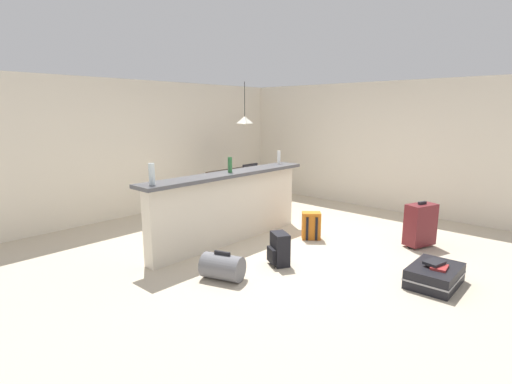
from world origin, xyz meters
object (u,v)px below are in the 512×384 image
(dining_table, at_px, (239,176))
(backpack_black, at_px, (279,249))
(suitcase_flat_black, at_px, (435,275))
(suitcase_upright_maroon, at_px, (420,224))
(duffel_bag_grey, at_px, (222,267))
(bottle_green, at_px, (230,165))
(book_stack, at_px, (437,265))
(dining_chair_near_partition, at_px, (254,185))
(backpack_orange, at_px, (311,226))
(bottle_white, at_px, (279,157))
(bottle_clear, at_px, (152,174))
(pendant_lamp, at_px, (245,120))

(dining_table, relative_size, backpack_black, 2.62)
(suitcase_flat_black, bearing_deg, backpack_black, 113.30)
(suitcase_upright_maroon, bearing_deg, suitcase_flat_black, -152.81)
(suitcase_flat_black, height_order, suitcase_upright_maroon, suitcase_upright_maroon)
(dining_table, xyz_separation_m, duffel_bag_grey, (-2.68, -2.39, -0.50))
(bottle_green, bearing_deg, duffel_bag_grey, -138.19)
(duffel_bag_grey, height_order, suitcase_upright_maroon, suitcase_upright_maroon)
(suitcase_flat_black, distance_m, book_stack, 0.14)
(suitcase_flat_black, bearing_deg, bottle_green, 100.41)
(dining_chair_near_partition, xyz_separation_m, book_stack, (-1.11, -3.81, -0.27))
(backpack_orange, bearing_deg, dining_chair_near_partition, 69.76)
(suitcase_upright_maroon, bearing_deg, bottle_white, 101.91)
(suitcase_upright_maroon, bearing_deg, backpack_black, 150.85)
(suitcase_flat_black, xyz_separation_m, backpack_orange, (0.42, 1.98, 0.09))
(bottle_clear, distance_m, bottle_white, 2.55)
(bottle_green, bearing_deg, backpack_black, -100.78)
(dining_chair_near_partition, bearing_deg, bottle_white, -112.20)
(bottle_white, height_order, dining_table, bottle_white)
(dining_table, relative_size, dining_chair_near_partition, 1.18)
(book_stack, bearing_deg, suitcase_flat_black, 38.67)
(bottle_clear, relative_size, suitcase_flat_black, 0.32)
(bottle_white, relative_size, pendant_lamp, 0.26)
(suitcase_upright_maroon, relative_size, backpack_orange, 1.60)
(pendant_lamp, xyz_separation_m, suitcase_flat_black, (-1.25, -4.19, -1.66))
(backpack_orange, bearing_deg, dining_table, 72.13)
(dining_chair_near_partition, relative_size, backpack_orange, 2.21)
(suitcase_flat_black, distance_m, duffel_bag_grey, 2.42)
(bottle_clear, height_order, suitcase_upright_maroon, bottle_clear)
(bottle_clear, xyz_separation_m, backpack_black, (1.11, -1.10, -0.99))
(pendant_lamp, distance_m, backpack_orange, 2.83)
(bottle_green, bearing_deg, suitcase_upright_maroon, -51.96)
(suitcase_flat_black, bearing_deg, dining_chair_near_partition, 73.96)
(bottle_clear, height_order, bottle_white, bottle_clear)
(pendant_lamp, xyz_separation_m, book_stack, (-1.27, -4.20, -1.52))
(bottle_white, bearing_deg, dining_table, 72.32)
(bottle_green, height_order, suitcase_flat_black, bottle_green)
(pendant_lamp, distance_m, backpack_black, 3.55)
(bottle_white, distance_m, dining_table, 1.56)
(dining_table, xyz_separation_m, backpack_black, (-1.89, -2.60, -0.44))
(backpack_orange, bearing_deg, suitcase_upright_maroon, -60.60)
(bottle_clear, bearing_deg, suitcase_flat_black, -56.58)
(bottle_white, distance_m, suitcase_upright_maroon, 2.46)
(bottle_green, height_order, book_stack, bottle_green)
(suitcase_upright_maroon, bearing_deg, book_stack, -152.61)
(dining_table, bearing_deg, book_stack, -105.38)
(suitcase_flat_black, relative_size, backpack_black, 1.99)
(duffel_bag_grey, bearing_deg, bottle_clear, 109.41)
(pendant_lamp, relative_size, book_stack, 3.20)
(dining_table, relative_size, pendant_lamp, 1.30)
(dining_table, relative_size, backpack_orange, 2.62)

